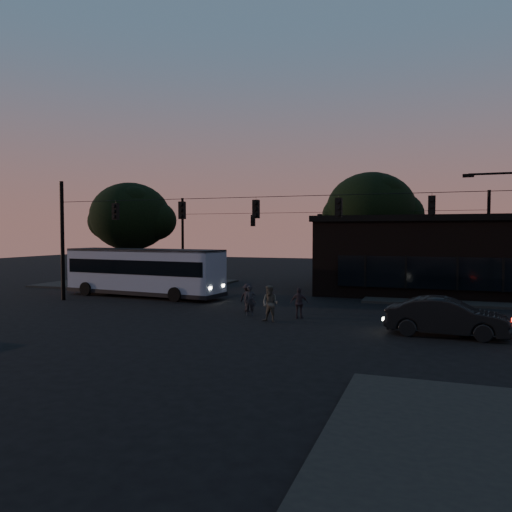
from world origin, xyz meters
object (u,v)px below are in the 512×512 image
(pedestrian_b, at_px, (270,304))
(pedestrian_c, at_px, (299,303))
(car, at_px, (446,317))
(building, at_px, (432,255))
(pedestrian_d, at_px, (248,298))
(pedestrian_a, at_px, (250,301))
(bus, at_px, (144,270))

(pedestrian_b, xyz_separation_m, pedestrian_c, (1.08, 1.38, -0.10))
(car, relative_size, pedestrian_b, 2.75)
(building, xyz_separation_m, car, (0.66, -15.68, -1.91))
(pedestrian_b, distance_m, pedestrian_d, 3.29)
(pedestrian_b, height_order, pedestrian_d, pedestrian_b)
(pedestrian_c, bearing_deg, pedestrian_d, -23.61)
(building, distance_m, pedestrian_b, 16.73)
(pedestrian_c, height_order, pedestrian_d, pedestrian_c)
(car, bearing_deg, pedestrian_c, 76.82)
(pedestrian_c, bearing_deg, building, -117.89)
(pedestrian_a, height_order, pedestrian_b, pedestrian_b)
(bus, height_order, car, bus)
(building, distance_m, pedestrian_d, 15.67)
(pedestrian_a, relative_size, pedestrian_c, 1.00)
(bus, xyz_separation_m, pedestrian_d, (8.79, -3.67, -1.02))
(pedestrian_b, relative_size, pedestrian_c, 1.13)
(bus, height_order, pedestrian_c, bus)
(pedestrian_d, bearing_deg, bus, -5.44)
(building, xyz_separation_m, pedestrian_a, (-8.76, -13.58, -1.93))
(car, relative_size, pedestrian_d, 3.16)
(pedestrian_a, bearing_deg, pedestrian_d, 96.14)
(car, height_order, pedestrian_b, pedestrian_b)
(car, xyz_separation_m, pedestrian_a, (-9.42, 2.10, -0.02))
(building, height_order, pedestrian_b, building)
(pedestrian_b, bearing_deg, car, 6.36)
(pedestrian_b, relative_size, pedestrian_d, 1.15)
(building, bearing_deg, bus, -154.09)
(building, bearing_deg, pedestrian_d, -126.77)
(building, xyz_separation_m, bus, (-18.09, -8.79, -0.92))
(pedestrian_a, distance_m, pedestrian_c, 2.63)
(pedestrian_a, bearing_deg, building, 37.31)
(bus, distance_m, pedestrian_c, 12.94)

